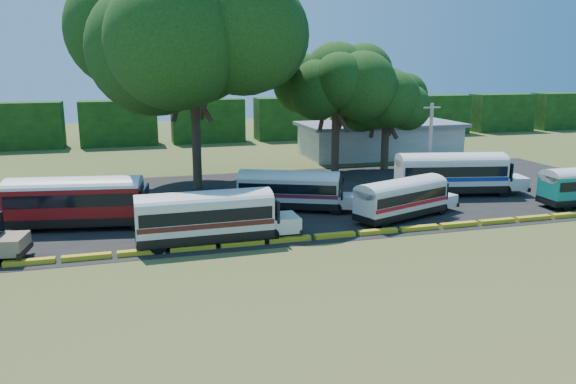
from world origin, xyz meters
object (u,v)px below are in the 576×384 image
object	(u,v)px
tree_west	(192,35)
bus_red	(79,199)
bus_white_red	(403,196)
bus_cream_west	(208,214)

from	to	relation	value
tree_west	bus_red	bearing A→B (deg)	-131.23
bus_red	bus_white_red	xyz separation A→B (m)	(21.93, -3.92, -0.36)
bus_cream_west	tree_west	xyz separation A→B (m)	(1.30, 16.18, 11.31)
bus_white_red	bus_cream_west	bearing A→B (deg)	167.07
bus_white_red	bus_red	bearing A→B (deg)	149.48
tree_west	bus_cream_west	bearing A→B (deg)	-94.58
bus_cream_west	tree_west	distance (m)	19.79
bus_red	bus_white_red	world-z (taller)	bus_red
bus_cream_west	bus_white_red	world-z (taller)	bus_cream_west
tree_west	bus_white_red	bearing A→B (deg)	-48.21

